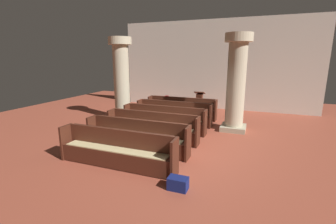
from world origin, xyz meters
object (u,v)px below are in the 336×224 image
pillar_far_side (122,78)px  lectern (199,104)px  pew_row_5 (116,148)px  pew_row_0 (182,107)px  pew_row_4 (137,135)px  hymn_book (167,96)px  pew_row_2 (164,118)px  kneeler_box_navy (178,183)px  pew_row_1 (174,112)px  pew_row_3 (152,126)px  pillar_aisle_side (236,82)px

pillar_far_side → lectern: bearing=37.6°
pew_row_5 → lectern: lectern is taller
pew_row_0 → pew_row_4: same height
lectern → pillar_far_side: bearing=-142.4°
pillar_far_side → hymn_book: size_ratio=18.87×
pew_row_2 → kneeler_box_navy: size_ratio=7.68×
pew_row_2 → lectern: lectern is taller
pew_row_1 → pew_row_3: 2.07m
pew_row_1 → pew_row_2: bearing=-90.0°
pew_row_0 → pillar_aisle_side: (2.36, -1.08, 1.32)m
pew_row_4 → hymn_book: size_ratio=16.92×
pew_row_1 → pillar_far_side: size_ratio=0.90×
pew_row_3 → hymn_book: bearing=103.4°
pillar_aisle_side → kneeler_box_navy: size_ratio=8.57×
lectern → pew_row_0: bearing=-117.3°
pew_row_4 → lectern: lectern is taller
pew_row_5 → pillar_aisle_side: pillar_aisle_side is taller
pew_row_3 → pew_row_0: bearing=90.0°
pew_row_1 → pew_row_3: size_ratio=1.00×
pew_row_2 → pillar_aisle_side: (2.36, 0.99, 1.32)m
pew_row_3 → hymn_book: (-0.79, 3.30, 0.44)m
pew_row_0 → lectern: lectern is taller
pew_row_0 → hymn_book: 0.92m
pew_row_5 → pillar_far_side: pillar_far_side is taller
pew_row_4 → pillar_aisle_side: 4.09m
pew_row_3 → pew_row_4: bearing=-90.0°
pew_row_3 → pillar_far_side: pillar_far_side is taller
pew_row_1 → pew_row_3: (0.00, -2.07, 0.00)m
pew_row_4 → pew_row_2: bearing=90.0°
pew_row_2 → hymn_book: size_ratio=16.92×
pew_row_5 → hymn_book: hymn_book is taller
pew_row_2 → pillar_far_side: pillar_far_side is taller
pew_row_5 → pillar_aisle_side: 4.92m
pew_row_0 → kneeler_box_navy: 5.92m
pew_row_1 → pew_row_4: bearing=-90.0°
pew_row_2 → pew_row_4: 2.07m
pew_row_2 → pew_row_0: bearing=90.0°
pew_row_5 → pew_row_1: bearing=90.0°
pew_row_0 → pew_row_2: bearing=-90.0°
pew_row_1 → pew_row_5: same height
pew_row_3 → kneeler_box_navy: (1.74, -2.53, -0.34)m
pew_row_4 → pillar_aisle_side: size_ratio=0.90×
pew_row_1 → pew_row_4: 3.11m
pew_row_4 → pew_row_3: bearing=90.0°
kneeler_box_navy → pew_row_0: bearing=107.2°
pew_row_4 → pew_row_0: bearing=90.0°
pillar_far_side → kneeler_box_navy: bearing=-48.0°
pew_row_5 → kneeler_box_navy: 1.84m
pew_row_5 → pew_row_2: bearing=90.0°
pew_row_0 → pew_row_3: same height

